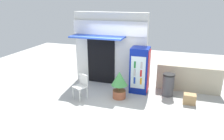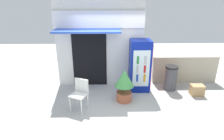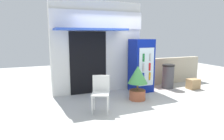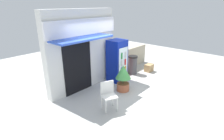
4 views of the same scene
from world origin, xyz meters
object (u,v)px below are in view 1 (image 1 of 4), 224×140
drink_cooler (140,70)px  potted_plant_near_shop (119,83)px  cardboard_box (189,99)px  plastic_chair (81,85)px  trash_bin (168,85)px

drink_cooler → potted_plant_near_shop: 1.00m
potted_plant_near_shop → cardboard_box: (2.39, 0.30, -0.40)m
plastic_chair → trash_bin: size_ratio=1.05×
potted_plant_near_shop → trash_bin: bearing=24.1°
drink_cooler → trash_bin: (1.07, -0.04, -0.44)m
potted_plant_near_shop → cardboard_box: bearing=7.1°
plastic_chair → cardboard_box: (3.66, 0.72, -0.35)m
drink_cooler → cardboard_box: (1.82, -0.47, -0.69)m
drink_cooler → trash_bin: size_ratio=2.05×
potted_plant_near_shop → plastic_chair: bearing=-161.4°
drink_cooler → cardboard_box: size_ratio=4.26×
drink_cooler → trash_bin: drink_cooler is taller
drink_cooler → cardboard_box: 2.00m
plastic_chair → trash_bin: plastic_chair is taller
plastic_chair → potted_plant_near_shop: 1.34m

